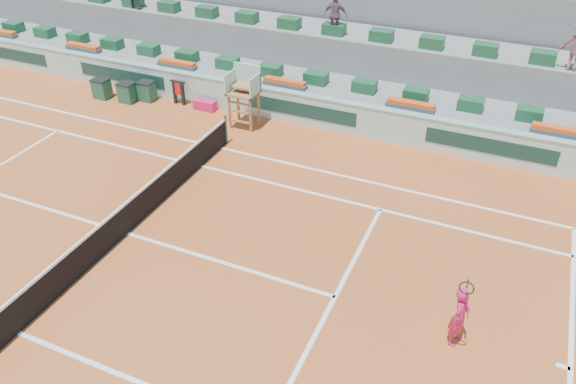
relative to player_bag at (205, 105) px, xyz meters
name	(u,v)px	position (x,y,z in m)	size (l,w,h in m)	color
ground	(127,233)	(2.17, -8.04, -0.21)	(90.00, 90.00, 0.00)	#AB4E21
seating_tier_lower	(280,81)	(2.17, 2.66, 0.39)	(36.00, 4.00, 1.20)	gray
seating_tier_upper	(295,53)	(2.17, 4.26, 1.09)	(36.00, 2.40, 2.60)	gray
stadium_back_wall	(309,23)	(2.17, 5.86, 1.99)	(36.00, 0.40, 4.40)	gray
player_bag	(205,105)	(0.00, 0.00, 0.00)	(0.93, 0.41, 0.41)	#DE1D5B
spectator_mid	(335,15)	(4.24, 3.55, 3.22)	(0.97, 0.40, 1.65)	#795061
court_lines	(127,233)	(2.17, -8.04, -0.20)	(23.89, 11.09, 0.01)	white
tennis_net	(124,219)	(2.17, -8.04, 0.32)	(0.10, 11.97, 1.10)	black
advertising_hoarding	(257,100)	(2.19, 0.46, 0.43)	(36.00, 0.34, 1.26)	#ADDAC5
umpire_chair	(244,88)	(2.17, -0.54, 1.34)	(1.10, 0.90, 2.40)	#9A633A
seat_row_lower	(271,70)	(2.17, 1.76, 1.21)	(32.90, 0.60, 0.44)	#1A4F2D
seat_row_upper	(289,23)	(2.17, 3.66, 2.61)	(32.90, 0.60, 0.44)	#1A4F2D
flower_planters	(229,73)	(0.67, 0.96, 1.13)	(26.80, 0.36, 0.28)	#4E4E4E
drink_cooler_a	(147,91)	(-2.70, -0.19, 0.22)	(0.68, 0.59, 0.84)	#194D37
drink_cooler_b	(127,92)	(-3.37, -0.64, 0.22)	(0.68, 0.59, 0.84)	#194D37
drink_cooler_c	(102,88)	(-4.62, -0.74, 0.22)	(0.70, 0.60, 0.84)	#194D37
towel_rack	(178,91)	(-1.25, 0.03, 0.40)	(0.69, 0.11, 1.03)	black
tennis_player	(460,316)	(11.57, -8.27, 0.60)	(0.48, 0.88, 2.28)	#DE1D5B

